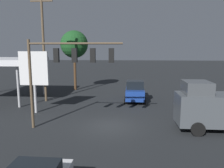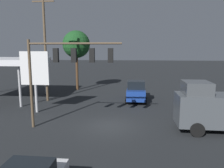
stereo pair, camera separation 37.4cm
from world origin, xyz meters
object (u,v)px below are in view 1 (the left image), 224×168
(traffic_signal_assembly, at_px, (67,62))
(street_tree, at_px, (74,45))
(utility_pole, at_px, (44,47))
(pickup_parked, at_px, (135,91))
(delivery_truck, at_px, (223,108))
(price_sign, at_px, (34,70))

(traffic_signal_assembly, height_order, street_tree, street_tree)
(utility_pole, height_order, pickup_parked, utility_pole)
(delivery_truck, bearing_deg, traffic_signal_assembly, 1.66)
(traffic_signal_assembly, height_order, delivery_truck, traffic_signal_assembly)
(price_sign, distance_m, pickup_parked, 11.12)
(street_tree, bearing_deg, traffic_signal_assembly, 102.08)
(traffic_signal_assembly, height_order, pickup_parked, traffic_signal_assembly)
(utility_pole, bearing_deg, traffic_signal_assembly, 120.71)
(traffic_signal_assembly, xyz_separation_m, delivery_truck, (-11.06, -0.37, -3.20))
(traffic_signal_assembly, distance_m, price_sign, 5.72)
(utility_pole, height_order, delivery_truck, utility_pole)
(utility_pole, relative_size, pickup_parked, 2.19)
(traffic_signal_assembly, relative_size, price_sign, 1.20)
(delivery_truck, bearing_deg, price_sign, -12.94)
(traffic_signal_assembly, xyz_separation_m, pickup_parked, (-5.09, -9.28, -3.79))
(price_sign, bearing_deg, pickup_parked, -149.34)
(traffic_signal_assembly, bearing_deg, price_sign, -42.36)
(traffic_signal_assembly, relative_size, utility_pole, 0.59)
(traffic_signal_assembly, distance_m, street_tree, 15.80)
(utility_pole, bearing_deg, pickup_parked, -174.45)
(traffic_signal_assembly, relative_size, pickup_parked, 1.29)
(street_tree, bearing_deg, utility_pole, 76.92)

